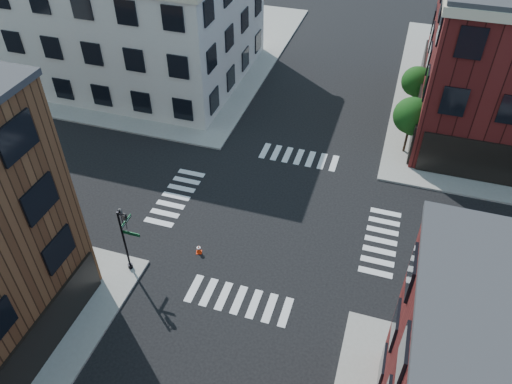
% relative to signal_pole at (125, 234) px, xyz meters
% --- Properties ---
extents(ground, '(120.00, 120.00, 0.00)m').
position_rel_signal_pole_xyz_m(ground, '(6.72, 6.68, -2.86)').
color(ground, black).
rests_on(ground, ground).
extents(sidewalk_nw, '(30.00, 30.00, 0.15)m').
position_rel_signal_pole_xyz_m(sidewalk_nw, '(-14.28, 27.68, -2.78)').
color(sidewalk_nw, gray).
rests_on(sidewalk_nw, ground).
extents(building_nw, '(22.00, 16.00, 11.00)m').
position_rel_signal_pole_xyz_m(building_nw, '(-12.28, 22.68, 2.64)').
color(building_nw, beige).
rests_on(building_nw, ground).
extents(tree_near, '(2.69, 2.69, 4.49)m').
position_rel_signal_pole_xyz_m(tree_near, '(14.28, 16.65, 0.30)').
color(tree_near, black).
rests_on(tree_near, ground).
extents(tree_far, '(2.43, 2.43, 4.07)m').
position_rel_signal_pole_xyz_m(tree_far, '(14.28, 22.65, 0.02)').
color(tree_far, black).
rests_on(tree_far, ground).
extents(signal_pole, '(1.29, 1.24, 4.60)m').
position_rel_signal_pole_xyz_m(signal_pole, '(0.00, 0.00, 0.00)').
color(signal_pole, black).
rests_on(signal_pole, ground).
extents(traffic_cone, '(0.43, 0.43, 0.63)m').
position_rel_signal_pole_xyz_m(traffic_cone, '(3.24, 2.32, -2.56)').
color(traffic_cone, '#FC330B').
rests_on(traffic_cone, ground).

